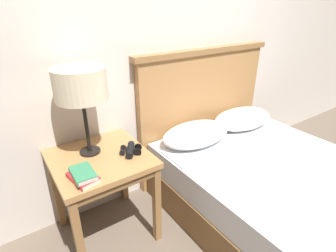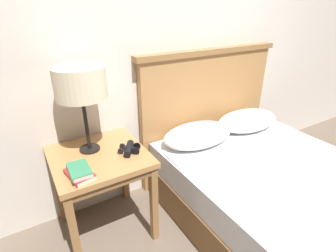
{
  "view_description": "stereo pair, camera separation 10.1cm",
  "coord_description": "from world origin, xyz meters",
  "views": [
    {
      "loc": [
        -1.04,
        -0.72,
        1.5
      ],
      "look_at": [
        -0.11,
        0.62,
        0.73
      ],
      "focal_mm": 28.0,
      "sensor_mm": 36.0,
      "label": 1
    },
    {
      "loc": [
        -0.95,
        -0.77,
        1.5
      ],
      "look_at": [
        -0.11,
        0.62,
        0.73
      ],
      "focal_mm": 28.0,
      "sensor_mm": 36.0,
      "label": 2
    }
  ],
  "objects": [
    {
      "name": "binoculars_pair",
      "position": [
        -0.42,
        0.6,
        0.65
      ],
      "size": [
        0.16,
        0.16,
        0.05
      ],
      "color": "black",
      "rests_on": "nightstand"
    },
    {
      "name": "nightstand",
      "position": [
        -0.6,
        0.67,
        0.54
      ],
      "size": [
        0.58,
        0.58,
        0.63
      ],
      "color": "#AD7A47",
      "rests_on": "ground_plane"
    },
    {
      "name": "bed",
      "position": [
        0.48,
        0.1,
        0.28
      ],
      "size": [
        1.38,
        1.89,
        1.16
      ],
      "color": "brown",
      "rests_on": "ground_plane"
    },
    {
      "name": "wall_back",
      "position": [
        0.0,
        1.0,
        1.3
      ],
      "size": [
        8.0,
        0.06,
        2.6
      ],
      "color": "silver",
      "rests_on": "ground_plane"
    },
    {
      "name": "table_lamp",
      "position": [
        -0.63,
        0.76,
        1.07
      ],
      "size": [
        0.3,
        0.3,
        0.54
      ],
      "color": "black",
      "rests_on": "nightstand"
    },
    {
      "name": "book_stacked_on_top",
      "position": [
        -0.76,
        0.5,
        0.67
      ],
      "size": [
        0.11,
        0.17,
        0.03
      ],
      "color": "silver",
      "rests_on": "book_on_nightstand"
    },
    {
      "name": "book_on_nightstand",
      "position": [
        -0.76,
        0.5,
        0.64
      ],
      "size": [
        0.15,
        0.2,
        0.03
      ],
      "color": "silver",
      "rests_on": "nightstand"
    }
  ]
}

